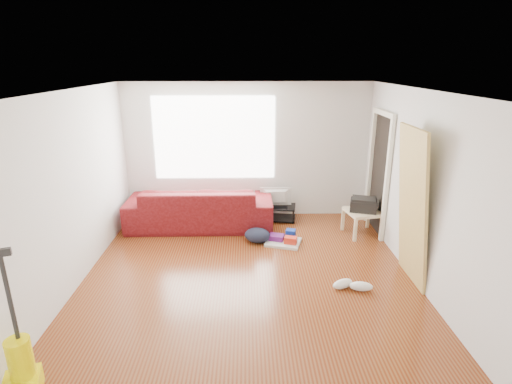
{
  "coord_description": "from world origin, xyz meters",
  "views": [
    {
      "loc": [
        -0.01,
        -4.75,
        2.82
      ],
      "look_at": [
        0.12,
        0.6,
        1.07
      ],
      "focal_mm": 28.0,
      "sensor_mm": 36.0,
      "label": 1
    }
  ],
  "objects_px": {
    "sofa": "(201,226)",
    "cleaning_tray": "(284,240)",
    "side_table": "(363,214)",
    "vacuum": "(21,370)",
    "tv_stand": "(276,212)",
    "bucket": "(194,231)",
    "backpack": "(258,242)"
  },
  "relations": [
    {
      "from": "sofa",
      "to": "cleaning_tray",
      "type": "distance_m",
      "value": 1.63
    },
    {
      "from": "side_table",
      "to": "vacuum",
      "type": "relative_size",
      "value": 0.44
    },
    {
      "from": "tv_stand",
      "to": "bucket",
      "type": "bearing_deg",
      "value": -151.99
    },
    {
      "from": "sofa",
      "to": "tv_stand",
      "type": "relative_size",
      "value": 3.28
    },
    {
      "from": "sofa",
      "to": "bucket",
      "type": "distance_m",
      "value": 0.27
    },
    {
      "from": "sofa",
      "to": "vacuum",
      "type": "bearing_deg",
      "value": 73.22
    },
    {
      "from": "cleaning_tray",
      "to": "side_table",
      "type": "bearing_deg",
      "value": 13.52
    },
    {
      "from": "sofa",
      "to": "cleaning_tray",
      "type": "xyz_separation_m",
      "value": [
        1.44,
        -0.77,
        0.06
      ]
    },
    {
      "from": "sofa",
      "to": "vacuum",
      "type": "xyz_separation_m",
      "value": [
        -1.15,
        -3.83,
        0.26
      ]
    },
    {
      "from": "cleaning_tray",
      "to": "vacuum",
      "type": "height_order",
      "value": "vacuum"
    },
    {
      "from": "side_table",
      "to": "tv_stand",
      "type": "bearing_deg",
      "value": 153.51
    },
    {
      "from": "bucket",
      "to": "cleaning_tray",
      "type": "distance_m",
      "value": 1.63
    },
    {
      "from": "side_table",
      "to": "vacuum",
      "type": "bearing_deg",
      "value": -139.38
    },
    {
      "from": "vacuum",
      "to": "tv_stand",
      "type": "bearing_deg",
      "value": 38.4
    },
    {
      "from": "vacuum",
      "to": "bucket",
      "type": "bearing_deg",
      "value": 53.67
    },
    {
      "from": "tv_stand",
      "to": "cleaning_tray",
      "type": "relative_size",
      "value": 1.21
    },
    {
      "from": "sofa",
      "to": "vacuum",
      "type": "height_order",
      "value": "vacuum"
    },
    {
      "from": "cleaning_tray",
      "to": "backpack",
      "type": "bearing_deg",
      "value": 172.31
    },
    {
      "from": "tv_stand",
      "to": "side_table",
      "type": "relative_size",
      "value": 1.25
    },
    {
      "from": "cleaning_tray",
      "to": "backpack",
      "type": "xyz_separation_m",
      "value": [
        -0.43,
        0.06,
        -0.06
      ]
    },
    {
      "from": "side_table",
      "to": "backpack",
      "type": "height_order",
      "value": "side_table"
    },
    {
      "from": "sofa",
      "to": "tv_stand",
      "type": "xyz_separation_m",
      "value": [
        1.37,
        0.27,
        0.14
      ]
    },
    {
      "from": "bucket",
      "to": "vacuum",
      "type": "distance_m",
      "value": 3.74
    },
    {
      "from": "vacuum",
      "to": "side_table",
      "type": "bearing_deg",
      "value": 20.64
    },
    {
      "from": "cleaning_tray",
      "to": "vacuum",
      "type": "bearing_deg",
      "value": -130.25
    },
    {
      "from": "tv_stand",
      "to": "vacuum",
      "type": "distance_m",
      "value": 4.81
    },
    {
      "from": "sofa",
      "to": "cleaning_tray",
      "type": "bearing_deg",
      "value": 151.88
    },
    {
      "from": "tv_stand",
      "to": "backpack",
      "type": "bearing_deg",
      "value": -102.02
    },
    {
      "from": "bucket",
      "to": "backpack",
      "type": "relative_size",
      "value": 0.62
    },
    {
      "from": "sofa",
      "to": "tv_stand",
      "type": "height_order",
      "value": "sofa"
    },
    {
      "from": "tv_stand",
      "to": "vacuum",
      "type": "xyz_separation_m",
      "value": [
        -2.52,
        -4.1,
        0.11
      ]
    },
    {
      "from": "tv_stand",
      "to": "cleaning_tray",
      "type": "distance_m",
      "value": 1.04
    }
  ]
}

